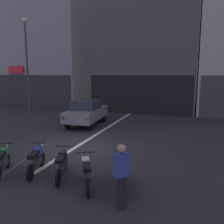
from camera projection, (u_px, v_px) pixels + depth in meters
ground_plane at (75, 148)px, 10.65m from camera, size 120.00×120.00×0.00m
lane_centre_line at (116, 122)px, 16.24m from camera, size 0.20×18.00×0.01m
building_corner_left at (52, 6)px, 26.01m from camera, size 9.31×8.88×21.67m
building_mid_block at (151, 42)px, 23.08m from camera, size 8.89×9.80×12.93m
car_grey_crossing_near at (87, 112)px, 15.23m from camera, size 2.13×4.24×1.64m
street_lamp at (27, 60)px, 16.46m from camera, size 0.36×0.36×7.13m
motorcycle_green_row_leftmost at (3, 161)px, 7.83m from camera, size 0.87×1.49×0.98m
motorcycle_blue_row_left_mid at (36, 160)px, 7.90m from camera, size 0.66×1.61×0.98m
motorcycle_black_row_centre at (62, 164)px, 7.53m from camera, size 0.70×1.59×0.98m
motorcycle_white_row_right_mid at (86, 172)px, 6.92m from camera, size 0.88×1.49×0.98m
motorcycle_red_row_rightmost at (122, 173)px, 6.88m from camera, size 0.64×1.62×0.98m
person_by_motorcycles at (121, 176)px, 5.72m from camera, size 0.41×0.41×1.67m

